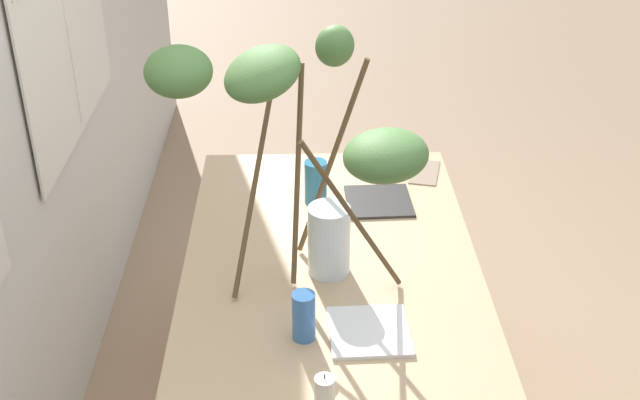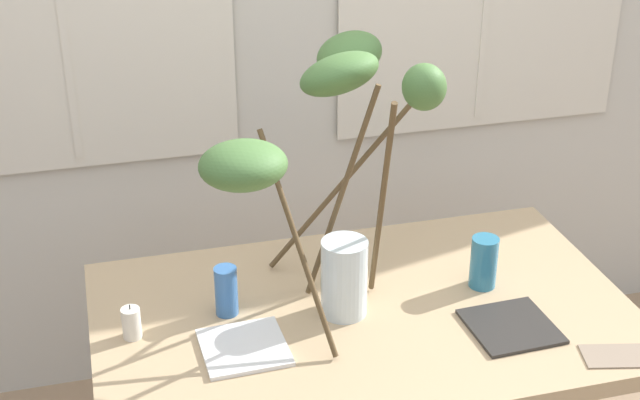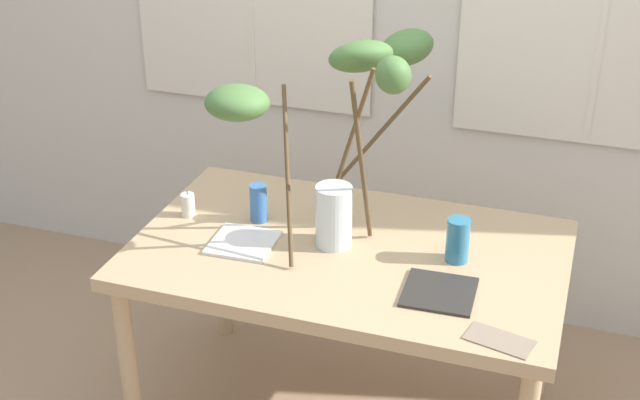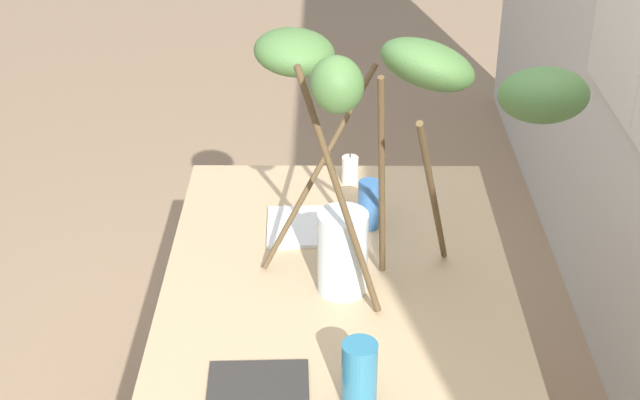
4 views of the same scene
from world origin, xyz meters
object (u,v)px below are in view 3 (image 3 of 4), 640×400
object	(u,v)px
pillar_candle	(188,205)
dining_table	(348,268)
vase_with_branches	(340,105)
plate_square_right	(439,292)
drinking_glass_blue_left	(258,203)
plate_square_left	(243,243)
drinking_glass_blue_right	(458,240)

from	to	relation	value
pillar_candle	dining_table	bearing A→B (deg)	-3.75
vase_with_branches	plate_square_right	bearing A→B (deg)	-34.65
drinking_glass_blue_left	plate_square_left	distance (m)	0.18
dining_table	pillar_candle	size ratio (longest dim) A/B	14.87
pillar_candle	drinking_glass_blue_right	bearing A→B (deg)	-0.08
plate_square_left	pillar_candle	distance (m)	0.29
drinking_glass_blue_left	plate_square_left	world-z (taller)	drinking_glass_blue_left
vase_with_branches	plate_square_right	xyz separation A→B (m)	(0.41, -0.28, -0.45)
vase_with_branches	drinking_glass_blue_right	bearing A→B (deg)	-9.74
vase_with_branches	pillar_candle	distance (m)	0.68
dining_table	pillar_candle	world-z (taller)	pillar_candle
plate_square_right	pillar_candle	size ratio (longest dim) A/B	2.25
drinking_glass_blue_right	plate_square_right	distance (m)	0.22
dining_table	drinking_glass_blue_right	world-z (taller)	drinking_glass_blue_right
dining_table	vase_with_branches	distance (m)	0.54
plate_square_left	dining_table	bearing A→B (deg)	14.16
drinking_glass_blue_left	pillar_candle	size ratio (longest dim) A/B	1.43
vase_with_branches	drinking_glass_blue_left	xyz separation A→B (m)	(-0.28, -0.03, -0.39)
dining_table	plate_square_right	distance (m)	0.39
drinking_glass_blue_left	plate_square_right	size ratio (longest dim) A/B	0.64
drinking_glass_blue_right	plate_square_right	size ratio (longest dim) A/B	0.69
drinking_glass_blue_left	pillar_candle	world-z (taller)	drinking_glass_blue_left
dining_table	drinking_glass_blue_right	xyz separation A→B (m)	(0.35, 0.04, 0.15)
drinking_glass_blue_right	plate_square_right	world-z (taller)	drinking_glass_blue_right
dining_table	drinking_glass_blue_left	xyz separation A→B (m)	(-0.35, 0.08, 0.14)
plate_square_left	plate_square_right	bearing A→B (deg)	-7.25
plate_square_left	vase_with_branches	bearing A→B (deg)	35.90
drinking_glass_blue_left	drinking_glass_blue_right	xyz separation A→B (m)	(0.70, -0.05, 0.01)
dining_table	plate_square_right	bearing A→B (deg)	-26.88
vase_with_branches	dining_table	bearing A→B (deg)	-58.00
plate_square_left	drinking_glass_blue_left	bearing A→B (deg)	94.20
plate_square_left	pillar_candle	bearing A→B (deg)	154.48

